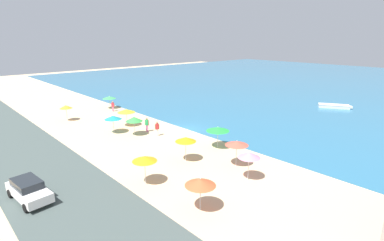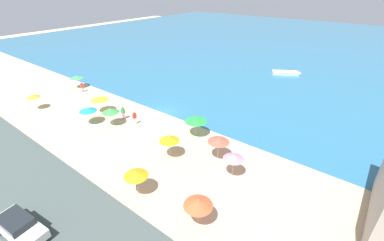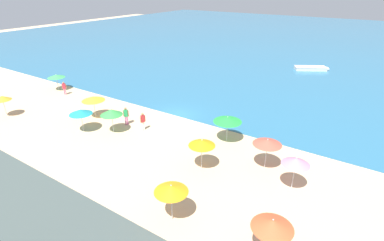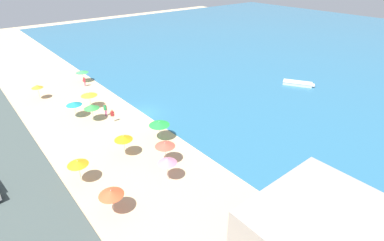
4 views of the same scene
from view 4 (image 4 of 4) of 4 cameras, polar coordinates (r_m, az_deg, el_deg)
The scene contains 18 objects.
ground_plane at distance 43.13m, azimuth -9.18°, elevation 1.31°, with size 160.00×160.00×0.00m, color #D4B48A.
sea at distance 83.30m, azimuth 26.01°, elevation 12.12°, with size 150.00×110.00×0.05m, color teal.
coastal_road at distance 38.87m, azimuth -32.62°, elevation -6.47°, with size 80.00×8.00×0.06m, color #424E4B.
beach_umbrella_0 at distance 52.31m, azimuth -27.42°, elevation 5.77°, with size 1.72×1.72×2.35m.
beach_umbrella_1 at distance 46.06m, azimuth -19.05°, elevation 4.77°, with size 2.34×2.34×2.41m.
beach_umbrella_2 at distance 57.00m, azimuth -20.22°, elevation 8.74°, with size 2.19×2.19×2.14m.
beach_umbrella_3 at distance 43.98m, azimuth -21.59°, elevation 3.04°, with size 2.14×2.14×2.31m.
beach_umbrella_4 at distance 29.16m, azimuth -4.71°, elevation -7.66°, with size 1.89×1.89×2.54m.
beach_umbrella_5 at distance 26.56m, azimuth -15.18°, elevation -13.15°, with size 2.14×2.14×2.47m.
beach_umbrella_6 at distance 33.41m, azimuth -12.94°, elevation -3.25°, with size 2.00×2.00×2.52m.
beach_umbrella_7 at distance 31.53m, azimuth -5.16°, elevation -4.59°, with size 2.15×2.15×2.51m.
beach_umbrella_8 at distance 35.81m, azimuth -6.27°, elevation -0.56°, with size 2.49×2.49×2.41m.
beach_umbrella_9 at distance 30.77m, azimuth -20.95°, elevation -7.55°, with size 2.01×2.01×2.53m.
beach_umbrella_10 at distance 42.14m, azimuth -18.61°, elevation 2.55°, with size 2.06×2.06×2.40m.
bather_0 at distance 55.05m, azimuth -19.80°, elevation 7.10°, with size 0.48×0.39×1.69m.
bather_1 at distance 41.39m, azimuth -14.93°, elevation 1.03°, with size 0.31×0.55×1.80m.
bather_2 at distance 43.27m, azimuth -16.18°, elevation 2.11°, with size 0.50×0.38×1.83m.
skiff_nearshore at distance 55.59m, azimuth 19.51°, elevation 6.67°, with size 5.20×3.93×0.55m.
Camera 4 is at (33.75, -18.68, 19.30)m, focal length 28.00 mm.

